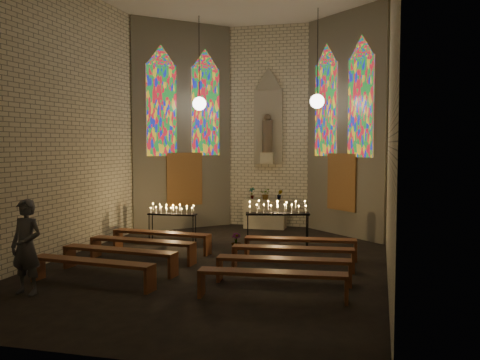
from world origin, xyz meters
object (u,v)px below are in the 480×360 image
object	(u,v)px
aisle_flower_pot	(236,241)
visitor	(26,247)
altar	(265,214)
votive_stand_left	(172,212)
votive_stand_right	(278,210)

from	to	relation	value
aisle_flower_pot	visitor	distance (m)	5.92
altar	votive_stand_left	world-z (taller)	votive_stand_left
votive_stand_right	visitor	size ratio (longest dim) A/B	0.96
aisle_flower_pot	votive_stand_right	bearing A→B (deg)	14.88
altar	votive_stand_left	xyz separation A→B (m)	(-2.11, -3.24, 0.41)
visitor	votive_stand_right	bearing A→B (deg)	59.91
altar	votive_stand_left	size ratio (longest dim) A/B	0.96
altar	visitor	size ratio (longest dim) A/B	0.76
altar	votive_stand_right	size ratio (longest dim) A/B	0.78
altar	votive_stand_left	bearing A→B (deg)	-123.10
aisle_flower_pot	visitor	xyz separation A→B (m)	(-2.81, -5.17, 0.69)
votive_stand_right	visitor	world-z (taller)	visitor
aisle_flower_pot	visitor	size ratio (longest dim) A/B	0.25
altar	aisle_flower_pot	world-z (taller)	altar
votive_stand_right	aisle_flower_pot	bearing A→B (deg)	-178.94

